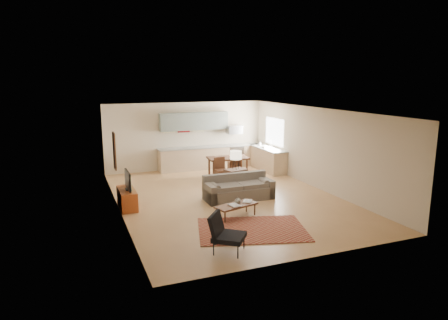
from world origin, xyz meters
name	(u,v)px	position (x,y,z in m)	size (l,w,h in m)	color
room	(228,155)	(0.00, 0.00, 1.35)	(9.00, 9.00, 9.00)	#AF7D4C
kitchen_counter_back	(210,157)	(0.90, 4.18, 0.46)	(4.26, 0.64, 0.92)	tan
kitchen_counter_right	(267,159)	(2.93, 3.00, 0.46)	(0.64, 2.26, 0.92)	tan
kitchen_range	(234,156)	(2.00, 4.18, 0.45)	(0.62, 0.62, 0.90)	#A5A8AD
kitchen_microwave	(234,130)	(2.00, 4.20, 1.55)	(0.62, 0.40, 0.35)	#A5A8AD
upper_cabinets	(194,121)	(0.30, 4.33, 1.95)	(2.80, 0.34, 0.70)	slate
window_right	(274,132)	(3.23, 3.00, 1.55)	(0.02, 1.40, 1.05)	white
wall_art_left	(115,151)	(-3.21, 0.90, 1.55)	(0.06, 0.42, 1.10)	olive
triptych	(184,126)	(-0.10, 4.47, 1.75)	(1.70, 0.04, 0.50)	beige
rug	(252,229)	(-0.43, -2.65, 0.01)	(2.60, 1.80, 0.02)	maroon
sofa	(239,187)	(0.28, -0.22, 0.38)	(2.17, 0.94, 0.76)	#61584D
coffee_table	(236,211)	(-0.43, -1.67, 0.18)	(1.18, 0.47, 0.36)	#4D2917
book_a	(231,206)	(-0.64, -1.78, 0.37)	(0.30, 0.37, 0.03)	maroon
book_b	(243,201)	(-0.14, -1.49, 0.36)	(0.36, 0.39, 0.02)	navy
vase	(238,200)	(-0.35, -1.60, 0.44)	(0.21, 0.21, 0.18)	black
armchair	(229,233)	(-1.43, -3.62, 0.42)	(0.73, 0.73, 0.84)	black
tv_credenza	(127,198)	(-3.01, 0.22, 0.27)	(0.45, 1.16, 0.53)	#913814
tv	(128,180)	(-2.97, 0.22, 0.80)	(0.09, 0.89, 0.53)	black
console_table	(236,181)	(0.48, 0.49, 0.39)	(0.66, 0.44, 0.78)	#3D2316
table_lamp	(236,160)	(0.48, 0.49, 1.09)	(0.38, 0.38, 0.62)	beige
dining_table	(228,167)	(1.05, 2.56, 0.37)	(1.48, 0.85, 0.75)	#3D2316
dining_chair_near	(221,170)	(0.55, 1.95, 0.44)	(0.42, 0.44, 0.87)	#3D2316
dining_chair_far	(234,161)	(1.54, 3.16, 0.44)	(0.42, 0.44, 0.89)	#3D2316
laptop	(236,154)	(1.34, 2.46, 0.87)	(0.32, 0.24, 0.24)	#A5A8AD
soap_bottle	(260,144)	(2.83, 3.47, 1.02)	(0.10, 0.10, 0.19)	beige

